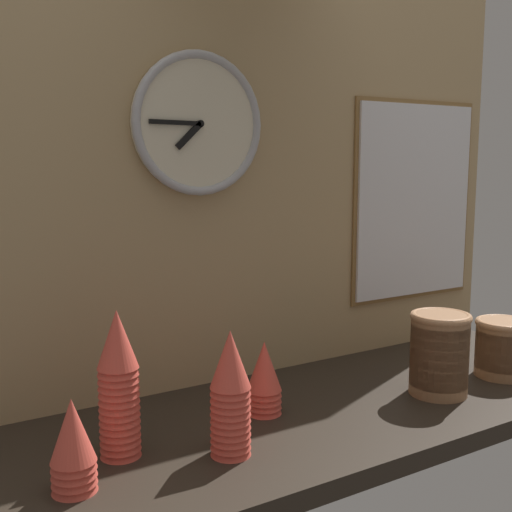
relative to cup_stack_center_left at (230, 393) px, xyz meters
name	(u,v)px	position (x,y,z in m)	size (l,w,h in m)	color
ground_plane	(314,415)	(0.27, 0.11, -0.14)	(1.60, 0.56, 0.04)	black
wall_tiled_back	(251,163)	(0.27, 0.37, 0.41)	(1.60, 0.03, 1.05)	tan
cup_stack_center_left	(230,393)	(0.00, 0.00, 0.00)	(0.07, 0.07, 0.23)	#DB4C3D
cup_stack_center	(264,378)	(0.16, 0.13, -0.04)	(0.07, 0.07, 0.16)	#DB4C3D
cup_stack_left	(119,384)	(-0.17, 0.10, 0.02)	(0.07, 0.07, 0.27)	#DB4C3D
cup_stack_far_left	(73,445)	(-0.28, 0.02, -0.04)	(0.07, 0.07, 0.16)	#DB4C3D
bowl_stack_right	(439,352)	(0.56, 0.02, -0.02)	(0.14, 0.14, 0.19)	#996B47
bowl_stack_far_right	(503,346)	(0.79, 0.02, -0.04)	(0.14, 0.14, 0.14)	#996B47
wall_clock	(199,124)	(0.12, 0.34, 0.50)	(0.32, 0.03, 0.32)	beige
menu_board	(415,201)	(0.80, 0.35, 0.30)	(0.45, 0.01, 0.56)	olive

